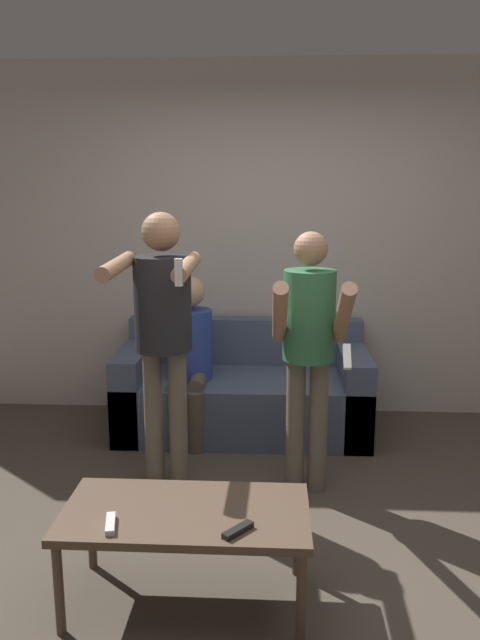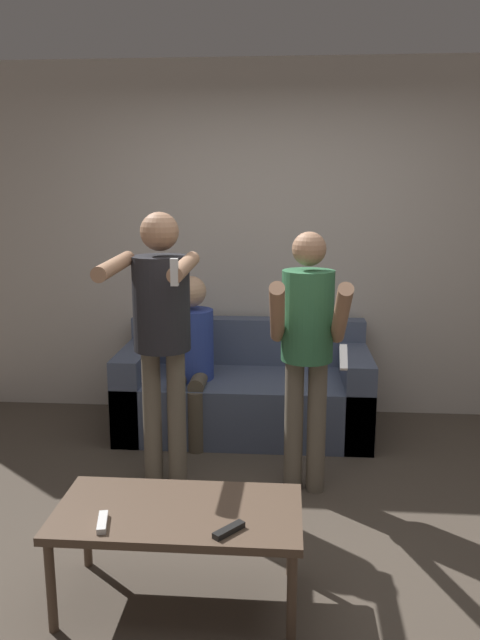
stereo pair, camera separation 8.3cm
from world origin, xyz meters
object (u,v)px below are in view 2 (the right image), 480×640
(coffee_table, at_px, (178,518))
(couch, at_px, (245,393))
(person_standing_left, at_px, (161,319))
(remote_far, at_px, (102,522))
(remote_near, at_px, (229,530))
(person_seated, at_px, (191,351))
(person_standing_right, at_px, (307,338))

(coffee_table, bearing_deg, couch, 85.82)
(person_standing_left, distance_m, remote_far, 1.34)
(couch, bearing_deg, remote_far, -101.26)
(person_standing_left, height_order, remote_near, person_standing_left)
(remote_near, bearing_deg, couch, 92.24)
(person_standing_left, height_order, person_seated, person_standing_left)
(person_standing_right, relative_size, person_seated, 1.32)
(couch, relative_size, person_seated, 1.54)
(coffee_table, height_order, remote_near, remote_near)
(remote_near, bearing_deg, person_standing_left, 112.34)
(remote_far, bearing_deg, person_standing_right, 54.88)
(person_standing_left, relative_size, person_seated, 1.41)
(couch, relative_size, remote_far, 11.64)
(person_seated, xyz_separation_m, remote_near, (0.46, -2.00, -0.19))
(person_standing_right, height_order, coffee_table, person_standing_right)
(person_standing_left, height_order, coffee_table, person_standing_left)
(person_standing_right, relative_size, remote_far, 9.95)
(couch, bearing_deg, person_standing_right, -66.34)
(couch, xyz_separation_m, coffee_table, (-0.15, -2.01, 0.12))
(couch, height_order, remote_far, couch)
(person_standing_left, bearing_deg, remote_far, -90.59)
(person_standing_left, relative_size, remote_far, 10.62)
(person_standing_right, distance_m, coffee_table, 1.31)
(person_standing_left, bearing_deg, person_standing_right, 0.11)
(person_standing_right, bearing_deg, person_standing_left, -179.89)
(person_seated, height_order, remote_near, person_seated)
(remote_far, bearing_deg, person_seated, 88.40)
(couch, xyz_separation_m, person_seated, (-0.37, -0.18, 0.37))
(couch, relative_size, coffee_table, 1.72)
(person_standing_right, height_order, remote_near, person_standing_right)
(person_standing_right, distance_m, remote_far, 1.55)
(person_standing_right, xyz_separation_m, remote_far, (-0.85, -1.20, -0.49))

